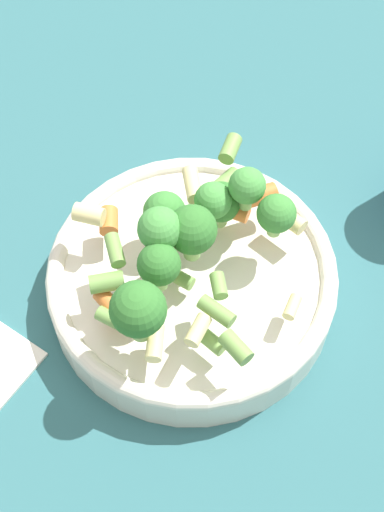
# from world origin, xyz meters

# --- Properties ---
(ground_plane) EXTENTS (3.00, 3.00, 0.00)m
(ground_plane) POSITION_xyz_m (0.00, 0.00, 0.00)
(ground_plane) COLOR #2D6066
(bowl) EXTENTS (0.23, 0.23, 0.04)m
(bowl) POSITION_xyz_m (0.00, 0.00, 0.02)
(bowl) COLOR silver
(bowl) RESTS_ON ground_plane
(pasta_salad) EXTENTS (0.18, 0.19, 0.07)m
(pasta_salad) POSITION_xyz_m (0.00, 0.00, 0.08)
(pasta_salad) COLOR #8CB766
(pasta_salad) RESTS_ON bowl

